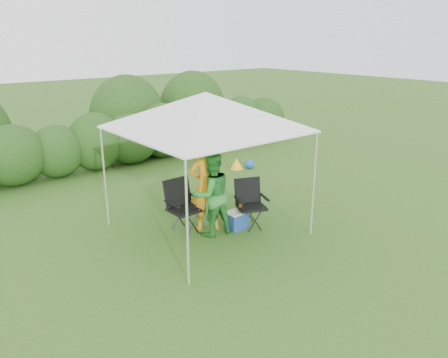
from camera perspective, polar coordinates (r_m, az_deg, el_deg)
ground at (r=8.80m, az=-0.22°, el=-7.62°), size 70.00×70.00×0.00m
hedge at (r=13.53m, az=-16.01°, el=4.62°), size 15.37×1.53×1.80m
canopy at (r=8.43m, az=-2.40°, el=8.83°), size 3.10×3.10×2.83m
chair_right at (r=9.15m, az=3.40°, el=-2.74°), size 0.75×0.73×1.01m
chair_left at (r=8.93m, az=-5.52°, el=-3.02°), size 0.69×0.62×1.09m
man at (r=8.82m, az=-2.27°, el=-0.80°), size 0.84×0.73×1.93m
woman at (r=8.63m, az=-1.63°, el=-2.02°), size 0.92×0.77×1.70m
cooler at (r=9.13m, az=1.67°, el=-5.33°), size 0.46×0.34×0.37m
bottle at (r=9.02m, az=2.14°, el=-3.48°), size 0.07×0.07×0.25m
lawn_toy at (r=13.21m, az=2.10°, el=2.02°), size 0.66×0.55×0.33m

